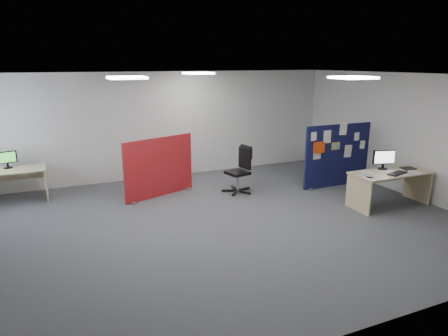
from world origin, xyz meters
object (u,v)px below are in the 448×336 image
object	(u,v)px
monitor_second	(7,159)
office_chair	(241,167)
main_desk	(388,180)
second_desk	(10,178)
monitor_main	(384,159)
red_divider	(159,168)
navy_divider	(337,155)

from	to	relation	value
monitor_second	office_chair	size ratio (longest dim) A/B	0.37
main_desk	second_desk	size ratio (longest dim) A/B	1.15
monitor_main	monitor_second	bearing A→B (deg)	172.86
monitor_main	office_chair	xyz separation A→B (m)	(-2.42, 1.85, -0.36)
monitor_main	red_divider	xyz separation A→B (m)	(-4.23, 2.29, -0.31)
monitor_main	office_chair	size ratio (longest dim) A/B	0.44
monitor_second	navy_divider	bearing A→B (deg)	-29.34
monitor_main	red_divider	world-z (taller)	red_divider
main_desk	red_divider	size ratio (longest dim) A/B	1.00
navy_divider	office_chair	bearing A→B (deg)	167.43
navy_divider	second_desk	xyz separation A→B (m)	(-7.14, 1.83, -0.21)
navy_divider	main_desk	xyz separation A→B (m)	(0.12, -1.53, -0.20)
main_desk	second_desk	world-z (taller)	same
monitor_main	second_desk	bearing A→B (deg)	173.53
navy_divider	second_desk	bearing A→B (deg)	165.65
second_desk	office_chair	world-z (taller)	office_chair
red_divider	office_chair	distance (m)	1.86
main_desk	red_divider	distance (m)	4.90
monitor_main	monitor_second	world-z (taller)	monitor_main
red_divider	monitor_second	size ratio (longest dim) A/B	4.28
monitor_main	monitor_second	size ratio (longest dim) A/B	1.17
monitor_main	second_desk	size ratio (longest dim) A/B	0.32
main_desk	office_chair	bearing A→B (deg)	139.85
red_divider	main_desk	bearing A→B (deg)	-50.25
monitor_second	office_chair	distance (m)	5.07
navy_divider	monitor_main	bearing A→B (deg)	-84.49
main_desk	red_divider	xyz separation A→B (m)	(-4.22, 2.48, 0.10)
navy_divider	second_desk	size ratio (longest dim) A/B	1.25
second_desk	monitor_second	xyz separation A→B (m)	(-0.01, 0.11, 0.39)
navy_divider	monitor_main	xyz separation A→B (m)	(0.13, -1.34, 0.20)
monitor_second	office_chair	xyz separation A→B (m)	(4.85, -1.42, -0.33)
main_desk	monitor_second	world-z (taller)	monitor_second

